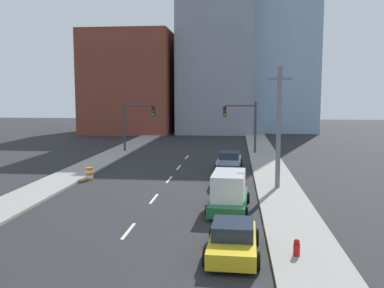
# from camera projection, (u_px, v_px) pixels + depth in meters

# --- Properties ---
(sidewalk_left) EXTENTS (2.95, 88.89, 0.17)m
(sidewalk_left) POSITION_uv_depth(u_px,v_px,m) (137.00, 143.00, 55.45)
(sidewalk_left) COLOR gray
(sidewalk_left) RESTS_ON ground
(sidewalk_right) EXTENTS (2.95, 88.89, 0.17)m
(sidewalk_right) POSITION_uv_depth(u_px,v_px,m) (259.00, 144.00, 53.84)
(sidewalk_right) COLOR gray
(sidewalk_right) RESTS_ON ground
(lane_stripe_at_9m) EXTENTS (0.16, 2.40, 0.01)m
(lane_stripe_at_9m) POSITION_uv_depth(u_px,v_px,m) (129.00, 231.00, 19.97)
(lane_stripe_at_9m) COLOR beige
(lane_stripe_at_9m) RESTS_ON ground
(lane_stripe_at_16m) EXTENTS (0.16, 2.40, 0.01)m
(lane_stripe_at_16m) POSITION_uv_depth(u_px,v_px,m) (154.00, 199.00, 26.11)
(lane_stripe_at_16m) COLOR beige
(lane_stripe_at_16m) RESTS_ON ground
(lane_stripe_at_21m) EXTENTS (0.16, 2.40, 0.01)m
(lane_stripe_at_21m) POSITION_uv_depth(u_px,v_px,m) (169.00, 179.00, 31.96)
(lane_stripe_at_21m) COLOR beige
(lane_stripe_at_21m) RESTS_ON ground
(lane_stripe_at_27m) EXTENTS (0.16, 2.40, 0.01)m
(lane_stripe_at_27m) POSITION_uv_depth(u_px,v_px,m) (179.00, 167.00, 37.25)
(lane_stripe_at_27m) COLOR beige
(lane_stripe_at_27m) RESTS_ON ground
(lane_stripe_at_33m) EXTENTS (0.16, 2.40, 0.01)m
(lane_stripe_at_33m) POSITION_uv_depth(u_px,v_px,m) (187.00, 157.00, 43.24)
(lane_stripe_at_33m) COLOR beige
(lane_stripe_at_33m) RESTS_ON ground
(building_brick_left) EXTENTS (14.00, 16.00, 16.28)m
(building_brick_left) POSITION_uv_depth(u_px,v_px,m) (133.00, 83.00, 71.86)
(building_brick_left) COLOR brown
(building_brick_left) RESTS_ON ground
(building_office_center) EXTENTS (12.00, 20.00, 30.33)m
(building_office_center) POSITION_uv_depth(u_px,v_px,m) (217.00, 43.00, 73.56)
(building_office_center) COLOR gray
(building_office_center) RESTS_ON ground
(building_glass_right) EXTENTS (13.00, 20.00, 35.16)m
(building_glass_right) POSITION_uv_depth(u_px,v_px,m) (275.00, 31.00, 76.18)
(building_glass_right) COLOR #8CADC6
(building_glass_right) RESTS_ON ground
(traffic_signal_left) EXTENTS (3.53, 0.35, 5.54)m
(traffic_signal_left) POSITION_uv_depth(u_px,v_px,m) (133.00, 120.00, 46.39)
(traffic_signal_left) COLOR #38383D
(traffic_signal_left) RESTS_ON ground
(traffic_signal_right) EXTENTS (3.53, 0.35, 5.54)m
(traffic_signal_right) POSITION_uv_depth(u_px,v_px,m) (246.00, 121.00, 45.15)
(traffic_signal_right) COLOR #38383D
(traffic_signal_right) RESTS_ON ground
(utility_pole_right_mid) EXTENTS (1.60, 0.32, 8.15)m
(utility_pole_right_mid) POSITION_uv_depth(u_px,v_px,m) (279.00, 127.00, 28.15)
(utility_pole_right_mid) COLOR slate
(utility_pole_right_mid) RESTS_ON ground
(traffic_barrel) EXTENTS (0.56, 0.56, 0.95)m
(traffic_barrel) POSITION_uv_depth(u_px,v_px,m) (89.00, 174.00, 31.68)
(traffic_barrel) COLOR orange
(traffic_barrel) RESTS_ON ground
(fire_hydrant) EXTENTS (0.26, 0.26, 0.84)m
(fire_hydrant) POSITION_uv_depth(u_px,v_px,m) (297.00, 249.00, 16.45)
(fire_hydrant) COLOR red
(fire_hydrant) RESTS_ON ground
(sedan_yellow) EXTENTS (2.19, 4.34, 1.35)m
(sedan_yellow) POSITION_uv_depth(u_px,v_px,m) (233.00, 240.00, 16.93)
(sedan_yellow) COLOR gold
(sedan_yellow) RESTS_ON ground
(box_truck_green) EXTENTS (2.41, 5.37, 2.12)m
(box_truck_green) POSITION_uv_depth(u_px,v_px,m) (229.00, 192.00, 23.45)
(box_truck_green) COLOR #1E6033
(box_truck_green) RESTS_ON ground
(sedan_maroon) EXTENTS (2.14, 4.60, 1.53)m
(sedan_maroon) POSITION_uv_depth(u_px,v_px,m) (228.00, 175.00, 30.09)
(sedan_maroon) COLOR maroon
(sedan_maroon) RESTS_ON ground
(sedan_white) EXTENTS (2.32, 4.86, 1.44)m
(sedan_white) POSITION_uv_depth(u_px,v_px,m) (229.00, 161.00, 36.78)
(sedan_white) COLOR silver
(sedan_white) RESTS_ON ground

